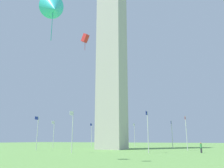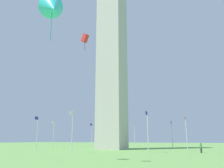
{
  "view_description": "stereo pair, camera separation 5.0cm",
  "coord_description": "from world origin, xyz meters",
  "px_view_note": "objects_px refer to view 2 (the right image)",
  "views": [
    {
      "loc": [
        51.28,
        22.53,
        2.18
      ],
      "look_at": [
        0.0,
        0.0,
        15.62
      ],
      "focal_mm": 37.32,
      "sensor_mm": 36.0,
      "label": 1
    },
    {
      "loc": [
        51.26,
        22.58,
        2.18
      ],
      "look_at": [
        0.0,
        0.0,
        15.62
      ],
      "focal_mm": 37.32,
      "sensor_mm": 36.0,
      "label": 2
    }
  ],
  "objects_px": {
    "person_green_shirt": "(201,148)",
    "flagpole_w": "(54,133)",
    "flagpole_e": "(186,131)",
    "flagpole_sw": "(92,134)",
    "flagpole_s": "(135,134)",
    "flagpole_se": "(172,133)",
    "kite_cyan_delta": "(52,8)",
    "flagpole_nw": "(37,131)",
    "flagpole_n": "(72,129)",
    "flagpole_ne": "(148,129)",
    "kite_red_box": "(85,38)",
    "obelisk_monument": "(112,39)"
  },
  "relations": [
    {
      "from": "flagpole_n",
      "to": "person_green_shirt",
      "type": "height_order",
      "value": "flagpole_n"
    },
    {
      "from": "flagpole_e",
      "to": "flagpole_sw",
      "type": "relative_size",
      "value": 1.0
    },
    {
      "from": "obelisk_monument",
      "to": "person_green_shirt",
      "type": "relative_size",
      "value": 31.83
    },
    {
      "from": "flagpole_w",
      "to": "kite_cyan_delta",
      "type": "xyz_separation_m",
      "value": [
        41.08,
        31.02,
        6.08
      ]
    },
    {
      "from": "obelisk_monument",
      "to": "flagpole_e",
      "type": "bearing_deg",
      "value": 89.77
    },
    {
      "from": "flagpole_ne",
      "to": "flagpole_w",
      "type": "relative_size",
      "value": 1.0
    },
    {
      "from": "flagpole_se",
      "to": "flagpole_ne",
      "type": "bearing_deg",
      "value": -0.0
    },
    {
      "from": "obelisk_monument",
      "to": "kite_cyan_delta",
      "type": "height_order",
      "value": "obelisk_monument"
    },
    {
      "from": "obelisk_monument",
      "to": "flagpole_s",
      "type": "xyz_separation_m",
      "value": [
        -16.8,
        0.0,
        -23.72
      ]
    },
    {
      "from": "obelisk_monument",
      "to": "flagpole_se",
      "type": "xyz_separation_m",
      "value": [
        -11.86,
        11.92,
        -23.72
      ]
    },
    {
      "from": "obelisk_monument",
      "to": "flagpole_ne",
      "type": "height_order",
      "value": "obelisk_monument"
    },
    {
      "from": "flagpole_sw",
      "to": "kite_cyan_delta",
      "type": "distance_m",
      "value": 59.38
    },
    {
      "from": "flagpole_w",
      "to": "person_green_shirt",
      "type": "distance_m",
      "value": 37.77
    },
    {
      "from": "kite_red_box",
      "to": "flagpole_e",
      "type": "bearing_deg",
      "value": 169.74
    },
    {
      "from": "flagpole_w",
      "to": "person_green_shirt",
      "type": "relative_size",
      "value": 4.07
    },
    {
      "from": "flagpole_s",
      "to": "flagpole_n",
      "type": "bearing_deg",
      "value": -0.0
    },
    {
      "from": "obelisk_monument",
      "to": "flagpole_s",
      "type": "distance_m",
      "value": 29.07
    },
    {
      "from": "kite_red_box",
      "to": "obelisk_monument",
      "type": "bearing_deg",
      "value": -160.96
    },
    {
      "from": "flagpole_s",
      "to": "flagpole_se",
      "type": "bearing_deg",
      "value": 67.5
    },
    {
      "from": "flagpole_sw",
      "to": "flagpole_w",
      "type": "bearing_deg",
      "value": -22.5
    },
    {
      "from": "flagpole_sw",
      "to": "person_green_shirt",
      "type": "bearing_deg",
      "value": 58.13
    },
    {
      "from": "kite_red_box",
      "to": "flagpole_se",
      "type": "bearing_deg",
      "value": 178.89
    },
    {
      "from": "flagpole_ne",
      "to": "flagpole_s",
      "type": "height_order",
      "value": "same"
    },
    {
      "from": "flagpole_nw",
      "to": "kite_cyan_delta",
      "type": "distance_m",
      "value": 39.59
    },
    {
      "from": "flagpole_ne",
      "to": "flagpole_s",
      "type": "relative_size",
      "value": 1.0
    },
    {
      "from": "person_green_shirt",
      "to": "flagpole_sw",
      "type": "bearing_deg",
      "value": -8.75
    },
    {
      "from": "flagpole_n",
      "to": "flagpole_nw",
      "type": "relative_size",
      "value": 1.0
    },
    {
      "from": "obelisk_monument",
      "to": "flagpole_n",
      "type": "bearing_deg",
      "value": 0.0
    },
    {
      "from": "flagpole_ne",
      "to": "kite_cyan_delta",
      "type": "bearing_deg",
      "value": 4.38
    },
    {
      "from": "obelisk_monument",
      "to": "kite_cyan_delta",
      "type": "xyz_separation_m",
      "value": [
        41.14,
        14.16,
        -17.65
      ]
    },
    {
      "from": "flagpole_ne",
      "to": "flagpole_e",
      "type": "height_order",
      "value": "same"
    },
    {
      "from": "person_green_shirt",
      "to": "flagpole_w",
      "type": "bearing_deg",
      "value": 11.02
    },
    {
      "from": "flagpole_ne",
      "to": "flagpole_nw",
      "type": "bearing_deg",
      "value": -90.0
    },
    {
      "from": "flagpole_n",
      "to": "flagpole_ne",
      "type": "xyz_separation_m",
      "value": [
        -4.94,
        11.92,
        0.0
      ]
    },
    {
      "from": "flagpole_s",
      "to": "person_green_shirt",
      "type": "distance_m",
      "value": 31.94
    },
    {
      "from": "flagpole_e",
      "to": "flagpole_n",
      "type": "bearing_deg",
      "value": -45.0
    },
    {
      "from": "flagpole_n",
      "to": "kite_red_box",
      "type": "relative_size",
      "value": 3.91
    },
    {
      "from": "flagpole_n",
      "to": "flagpole_ne",
      "type": "relative_size",
      "value": 1.0
    },
    {
      "from": "person_green_shirt",
      "to": "kite_red_box",
      "type": "xyz_separation_m",
      "value": [
        24.12,
        -8.88,
        11.49
      ]
    },
    {
      "from": "flagpole_se",
      "to": "kite_cyan_delta",
      "type": "bearing_deg",
      "value": 2.41
    },
    {
      "from": "flagpole_n",
      "to": "flagpole_e",
      "type": "height_order",
      "value": "same"
    },
    {
      "from": "flagpole_w",
      "to": "flagpole_nw",
      "type": "relative_size",
      "value": 1.0
    },
    {
      "from": "flagpole_se",
      "to": "kite_cyan_delta",
      "type": "distance_m",
      "value": 53.39
    },
    {
      "from": "person_green_shirt",
      "to": "flagpole_e",
      "type": "bearing_deg",
      "value": -45.54
    },
    {
      "from": "flagpole_sw",
      "to": "flagpole_nw",
      "type": "height_order",
      "value": "same"
    },
    {
      "from": "flagpole_e",
      "to": "flagpole_sw",
      "type": "height_order",
      "value": "same"
    },
    {
      "from": "flagpole_n",
      "to": "flagpole_e",
      "type": "distance_m",
      "value": 23.85
    },
    {
      "from": "flagpole_se",
      "to": "flagpole_w",
      "type": "distance_m",
      "value": 31.16
    },
    {
      "from": "flagpole_nw",
      "to": "kite_red_box",
      "type": "height_order",
      "value": "kite_red_box"
    },
    {
      "from": "flagpole_se",
      "to": "kite_cyan_delta",
      "type": "relative_size",
      "value": 2.23
    }
  ]
}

